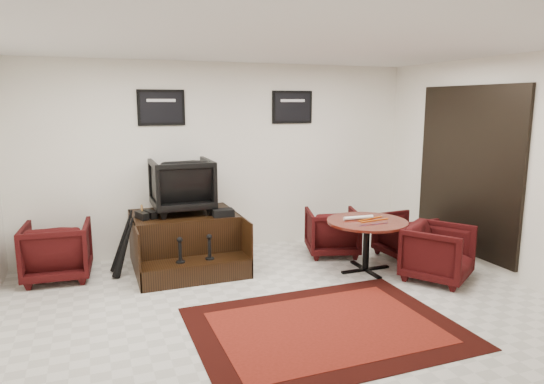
{
  "coord_description": "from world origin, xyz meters",
  "views": [
    {
      "loc": [
        -1.89,
        -4.52,
        2.22
      ],
      "look_at": [
        0.17,
        0.9,
        1.15
      ],
      "focal_mm": 32.0,
      "sensor_mm": 36.0,
      "label": 1
    }
  ],
  "objects_px": {
    "table_chair_window": "(405,233)",
    "shine_podium": "(186,242)",
    "table_chair_back": "(332,230)",
    "meeting_table": "(367,227)",
    "armchair_side": "(57,248)",
    "shine_chair": "(182,183)",
    "table_chair_corner": "(438,250)"
  },
  "relations": [
    {
      "from": "shine_podium",
      "to": "table_chair_window",
      "type": "relative_size",
      "value": 2.09
    },
    {
      "from": "shine_chair",
      "to": "armchair_side",
      "type": "distance_m",
      "value": 1.78
    },
    {
      "from": "shine_chair",
      "to": "armchair_side",
      "type": "relative_size",
      "value": 1.02
    },
    {
      "from": "table_chair_back",
      "to": "table_chair_window",
      "type": "relative_size",
      "value": 1.08
    },
    {
      "from": "meeting_table",
      "to": "table_chair_corner",
      "type": "bearing_deg",
      "value": -42.38
    },
    {
      "from": "shine_podium",
      "to": "shine_chair",
      "type": "height_order",
      "value": "shine_chair"
    },
    {
      "from": "armchair_side",
      "to": "table_chair_back",
      "type": "relative_size",
      "value": 1.08
    },
    {
      "from": "shine_podium",
      "to": "table_chair_back",
      "type": "height_order",
      "value": "table_chair_back"
    },
    {
      "from": "shine_podium",
      "to": "table_chair_corner",
      "type": "relative_size",
      "value": 1.86
    },
    {
      "from": "armchair_side",
      "to": "table_chair_back",
      "type": "xyz_separation_m",
      "value": [
        3.74,
        -0.33,
        -0.03
      ]
    },
    {
      "from": "shine_chair",
      "to": "meeting_table",
      "type": "xyz_separation_m",
      "value": [
        2.21,
        -1.22,
        -0.53
      ]
    },
    {
      "from": "shine_podium",
      "to": "table_chair_back",
      "type": "distance_m",
      "value": 2.14
    },
    {
      "from": "table_chair_back",
      "to": "armchair_side",
      "type": "bearing_deg",
      "value": 11.66
    },
    {
      "from": "table_chair_back",
      "to": "table_chair_window",
      "type": "height_order",
      "value": "table_chair_back"
    },
    {
      "from": "table_chair_window",
      "to": "table_chair_corner",
      "type": "bearing_deg",
      "value": 164.85
    },
    {
      "from": "shine_chair",
      "to": "table_chair_corner",
      "type": "xyz_separation_m",
      "value": [
        2.88,
        -1.83,
        -0.75
      ]
    },
    {
      "from": "shine_podium",
      "to": "table_chair_corner",
      "type": "xyz_separation_m",
      "value": [
        2.88,
        -1.69,
        0.06
      ]
    },
    {
      "from": "shine_chair",
      "to": "table_chair_back",
      "type": "height_order",
      "value": "shine_chair"
    },
    {
      "from": "table_chair_back",
      "to": "table_chair_corner",
      "type": "height_order",
      "value": "table_chair_corner"
    },
    {
      "from": "shine_podium",
      "to": "meeting_table",
      "type": "distance_m",
      "value": 2.47
    },
    {
      "from": "table_chair_back",
      "to": "table_chair_window",
      "type": "distance_m",
      "value": 1.05
    },
    {
      "from": "table_chair_back",
      "to": "table_chair_window",
      "type": "xyz_separation_m",
      "value": [
        0.94,
        -0.47,
        -0.03
      ]
    },
    {
      "from": "shine_podium",
      "to": "armchair_side",
      "type": "xyz_separation_m",
      "value": [
        -1.62,
        0.07,
        0.07
      ]
    },
    {
      "from": "table_chair_window",
      "to": "shine_podium",
      "type": "bearing_deg",
      "value": 72.28
    },
    {
      "from": "armchair_side",
      "to": "meeting_table",
      "type": "relative_size",
      "value": 0.77
    },
    {
      "from": "shine_chair",
      "to": "table_chair_window",
      "type": "xyz_separation_m",
      "value": [
        3.06,
        -0.88,
        -0.79
      ]
    },
    {
      "from": "table_chair_back",
      "to": "shine_podium",
      "type": "bearing_deg",
      "value": 9.64
    },
    {
      "from": "armchair_side",
      "to": "table_chair_corner",
      "type": "bearing_deg",
      "value": 162.96
    },
    {
      "from": "meeting_table",
      "to": "table_chair_window",
      "type": "bearing_deg",
      "value": 21.66
    },
    {
      "from": "table_chair_back",
      "to": "table_chair_corner",
      "type": "relative_size",
      "value": 0.96
    },
    {
      "from": "shine_chair",
      "to": "armchair_side",
      "type": "xyz_separation_m",
      "value": [
        -1.62,
        -0.08,
        -0.73
      ]
    },
    {
      "from": "table_chair_back",
      "to": "table_chair_corner",
      "type": "distance_m",
      "value": 1.61
    }
  ]
}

